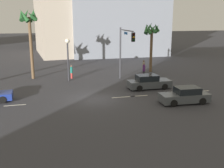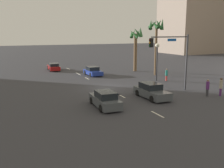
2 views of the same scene
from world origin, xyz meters
name	(u,v)px [view 1 (image 1 of 2)]	position (x,y,z in m)	size (l,w,h in m)	color
ground_plane	(94,99)	(0.00, 0.00, 0.00)	(220.00, 220.00, 0.00)	#333338
lane_stripe_2	(15,105)	(-7.07, 0.00, 0.01)	(1.86, 0.14, 0.01)	silver
lane_stripe_3	(123,97)	(2.84, 0.00, 0.01)	(2.35, 0.14, 0.01)	silver
lane_stripe_4	(139,96)	(4.44, 0.00, 0.01)	(1.81, 0.14, 0.01)	silver
lane_stripe_5	(201,91)	(11.27, 0.00, 0.01)	(1.83, 0.14, 0.01)	silver
car_1	(185,96)	(7.63, -3.10, 0.67)	(4.43, 1.94, 1.45)	#474C51
car_3	(149,82)	(6.40, 2.42, 0.68)	(4.59, 1.90, 1.50)	#474C51
traffic_signal	(124,46)	(4.81, 6.22, 4.26)	(0.32, 5.06, 6.27)	#38383D
streetlamp	(68,51)	(-1.56, 8.10, 3.63)	(0.56, 0.56, 5.06)	#2D2D33
pedestrian_0	(144,70)	(8.04, 8.14, 0.93)	(0.38, 0.38, 1.76)	#333338
pedestrian_1	(144,67)	(8.50, 9.47, 1.03)	(0.32, 0.32, 1.91)	#59266B
pedestrian_2	(72,72)	(-1.08, 9.41, 0.88)	(0.38, 0.38, 1.66)	#BF3833
palm_tree_0	(29,24)	(-5.82, 10.56, 6.63)	(2.35, 2.63, 8.57)	brown
palm_tree_2	(151,33)	(10.10, 11.04, 5.35)	(2.34, 2.40, 6.88)	brown
building_1	(113,19)	(10.49, 32.90, 7.01)	(18.60, 17.67, 14.03)	gray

